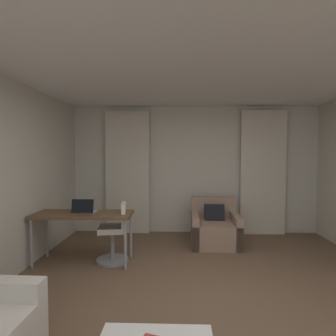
% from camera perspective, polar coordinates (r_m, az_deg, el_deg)
% --- Properties ---
extents(ground_plane, '(12.00, 12.00, 0.00)m').
position_cam_1_polar(ground_plane, '(3.17, 9.20, -27.86)').
color(ground_plane, brown).
extents(wall_window, '(5.12, 0.06, 2.60)m').
position_cam_1_polar(wall_window, '(5.76, 5.47, -0.38)').
color(wall_window, beige).
rests_on(wall_window, ground).
extents(ceiling, '(5.12, 6.12, 0.06)m').
position_cam_1_polar(ceiling, '(2.91, 9.63, 23.14)').
color(ceiling, white).
rests_on(ceiling, wall_left).
extents(curtain_left_panel, '(0.90, 0.06, 2.50)m').
position_cam_1_polar(curtain_left_panel, '(5.71, -8.36, -0.92)').
color(curtain_left_panel, beige).
rests_on(curtain_left_panel, ground).
extents(curtain_right_panel, '(0.90, 0.06, 2.50)m').
position_cam_1_polar(curtain_right_panel, '(5.88, 19.04, -0.94)').
color(curtain_right_panel, beige).
rests_on(curtain_right_panel, ground).
extents(armchair, '(0.86, 0.88, 0.81)m').
position_cam_1_polar(armchair, '(5.17, 9.66, -12.31)').
color(armchair, '#997A66').
rests_on(armchair, ground).
extents(desk, '(1.43, 0.56, 0.75)m').
position_cam_1_polar(desk, '(4.34, -17.10, -9.74)').
color(desk, brown).
rests_on(desk, ground).
extents(desk_chair, '(0.48, 0.48, 0.88)m').
position_cam_1_polar(desk_chair, '(4.35, -10.87, -13.58)').
color(desk_chair, gray).
rests_on(desk_chair, ground).
extents(laptop, '(0.32, 0.25, 0.22)m').
position_cam_1_polar(laptop, '(4.30, -16.91, -8.33)').
color(laptop, '#ADADB2').
rests_on(laptop, desk).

